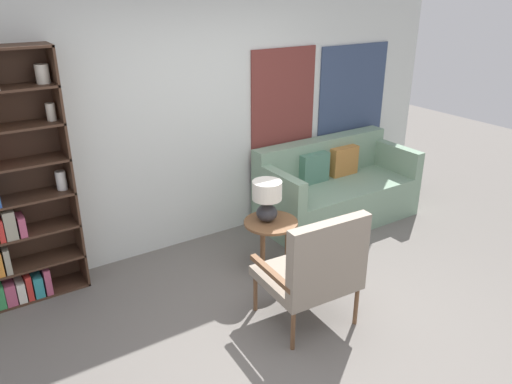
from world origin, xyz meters
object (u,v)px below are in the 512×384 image
at_px(armchair, 317,267).
at_px(table_lamp, 267,198).
at_px(side_table, 271,226).
at_px(couch, 334,191).
at_px(bookshelf, 0,189).

height_order(armchair, table_lamp, armchair).
height_order(side_table, table_lamp, table_lamp).
xyz_separation_m(armchair, couch, (1.48, 1.45, -0.20)).
distance_m(side_table, table_lamp, 0.29).
xyz_separation_m(couch, table_lamp, (-1.29, -0.49, 0.40)).
bearing_deg(side_table, table_lamp, 122.79).
bearing_deg(armchair, side_table, 77.20).
bearing_deg(table_lamp, armchair, -101.02).
bearing_deg(couch, table_lamp, -159.19).
bearing_deg(side_table, bookshelf, 159.63).
relative_size(couch, table_lamp, 4.61).
distance_m(couch, table_lamp, 1.44).
relative_size(armchair, table_lamp, 2.51).
distance_m(bookshelf, table_lamp, 2.25).
bearing_deg(armchair, table_lamp, 78.98).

